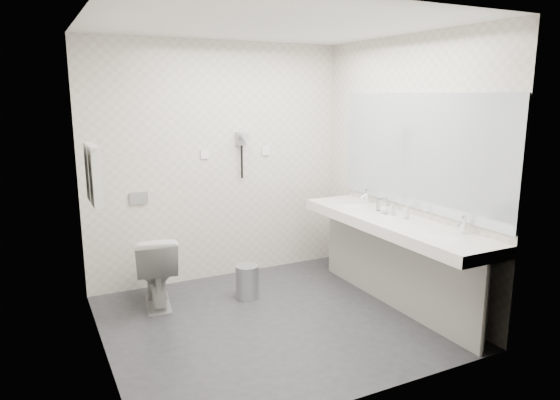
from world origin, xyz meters
TOP-DOWN VIEW (x-y plane):
  - floor at (0.00, 0.00)m, footprint 2.80×2.80m
  - ceiling at (0.00, 0.00)m, footprint 2.80×2.80m
  - wall_back at (0.00, 1.30)m, footprint 2.80×0.00m
  - wall_front at (0.00, -1.30)m, footprint 2.80×0.00m
  - wall_left at (-1.40, 0.00)m, footprint 0.00×2.60m
  - wall_right at (1.40, 0.00)m, footprint 0.00×2.60m
  - vanity_counter at (1.12, -0.20)m, footprint 0.55×2.20m
  - vanity_panel at (1.15, -0.20)m, footprint 0.03×2.15m
  - vanity_post_near at (1.18, -1.24)m, footprint 0.06×0.06m
  - vanity_post_far at (1.18, 0.84)m, footprint 0.06×0.06m
  - mirror at (1.39, -0.20)m, footprint 0.02×2.20m
  - basin_near at (1.12, -0.85)m, footprint 0.40×0.31m
  - basin_far at (1.12, 0.45)m, footprint 0.40×0.31m
  - faucet_near at (1.32, -0.85)m, footprint 0.04×0.04m
  - faucet_far at (1.32, 0.45)m, footprint 0.04×0.04m
  - soap_bottle_a at (1.21, -0.08)m, footprint 0.05×0.05m
  - soap_bottle_b at (1.18, -0.01)m, footprint 0.09×0.09m
  - soap_bottle_c at (1.23, -0.26)m, footprint 0.06×0.06m
  - glass_left at (1.22, 0.12)m, footprint 0.07×0.07m
  - glass_right at (1.32, 0.17)m, footprint 0.08×0.08m
  - toilet at (-0.82, 0.82)m, footprint 0.49×0.74m
  - flush_plate at (-0.85, 1.29)m, footprint 0.18×0.02m
  - pedal_bin at (0.01, 0.58)m, footprint 0.24×0.24m
  - bin_lid at (0.01, 0.58)m, footprint 0.23×0.23m
  - towel_rail at (-1.35, 0.55)m, footprint 0.02×0.62m
  - towel_near at (-1.34, 0.41)m, footprint 0.07×0.24m
  - towel_far at (-1.34, 0.69)m, footprint 0.07×0.24m
  - dryer_cradle at (0.25, 1.27)m, footprint 0.10×0.04m
  - dryer_barrel at (0.25, 1.20)m, footprint 0.08×0.14m
  - dryer_cord at (0.25, 1.26)m, footprint 0.02×0.02m
  - switch_plate_a at (-0.15, 1.29)m, footprint 0.09×0.02m
  - switch_plate_b at (0.55, 1.29)m, footprint 0.09×0.02m

SIDE VIEW (x-z plane):
  - floor at x=0.00m, z-range 0.00..0.00m
  - pedal_bin at x=0.01m, z-range 0.00..0.32m
  - bin_lid at x=0.01m, z-range 0.32..0.33m
  - toilet at x=-0.82m, z-range 0.00..0.69m
  - vanity_panel at x=1.15m, z-range 0.00..0.75m
  - vanity_post_near at x=1.18m, z-range 0.00..0.75m
  - vanity_post_far at x=1.18m, z-range 0.00..0.75m
  - vanity_counter at x=1.12m, z-range 0.75..0.85m
  - basin_near at x=1.12m, z-range 0.81..0.86m
  - basin_far at x=1.12m, z-range 0.81..0.86m
  - soap_bottle_b at x=1.18m, z-range 0.85..0.95m
  - glass_right at x=1.32m, z-range 0.85..0.96m
  - soap_bottle_a at x=1.21m, z-range 0.85..0.96m
  - glass_left at x=1.22m, z-range 0.85..0.97m
  - soap_bottle_c at x=1.23m, z-range 0.85..0.98m
  - faucet_near at x=1.32m, z-range 0.85..1.00m
  - faucet_far at x=1.32m, z-range 0.85..1.00m
  - flush_plate at x=-0.85m, z-range 0.89..1.01m
  - wall_back at x=0.00m, z-range -0.15..2.65m
  - wall_front at x=0.00m, z-range -0.15..2.65m
  - wall_left at x=-1.40m, z-range -0.05..2.55m
  - wall_right at x=1.40m, z-range -0.05..2.55m
  - dryer_cord at x=0.25m, z-range 1.07..1.43m
  - towel_near at x=-1.34m, z-range 1.09..1.57m
  - towel_far at x=-1.34m, z-range 1.09..1.57m
  - switch_plate_a at x=-0.15m, z-range 1.31..1.40m
  - switch_plate_b at x=0.55m, z-range 1.31..1.40m
  - mirror at x=1.39m, z-range 0.92..1.98m
  - dryer_cradle at x=0.25m, z-range 1.43..1.57m
  - dryer_barrel at x=0.25m, z-range 1.49..1.57m
  - towel_rail at x=-1.35m, z-range 1.54..1.56m
  - ceiling at x=0.00m, z-range 2.50..2.50m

